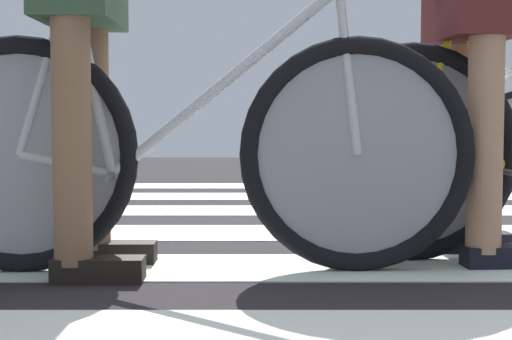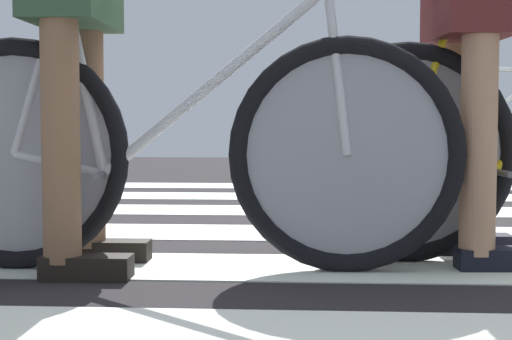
{
  "view_description": "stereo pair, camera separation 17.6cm",
  "coord_description": "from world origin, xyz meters",
  "px_view_note": "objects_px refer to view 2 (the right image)",
  "views": [
    {
      "loc": [
        -0.61,
        -2.91,
        0.47
      ],
      "look_at": [
        -0.61,
        -0.07,
        0.3
      ],
      "focal_mm": 52.79,
      "sensor_mm": 36.0,
      "label": 1
    },
    {
      "loc": [
        -0.43,
        -2.91,
        0.47
      ],
      "look_at": [
        -0.61,
        -0.07,
        0.3
      ],
      "focal_mm": 52.79,
      "sensor_mm": 36.0,
      "label": 2
    }
  ],
  "objects_px": {
    "cyclist_1_of_3": "(75,53)",
    "cyclist_2_of_3": "(469,63)",
    "bicycle_1_of_3": "(177,146)",
    "bicycle_3_of_3": "(485,132)",
    "cyclist_3_of_3": "(445,97)"
  },
  "relations": [
    {
      "from": "bicycle_1_of_3",
      "to": "cyclist_1_of_3",
      "type": "distance_m",
      "value": 0.42
    },
    {
      "from": "cyclist_3_of_3",
      "to": "bicycle_3_of_3",
      "type": "bearing_deg",
      "value": 0.0
    },
    {
      "from": "cyclist_2_of_3",
      "to": "cyclist_3_of_3",
      "type": "distance_m",
      "value": 3.47
    },
    {
      "from": "cyclist_3_of_3",
      "to": "cyclist_1_of_3",
      "type": "bearing_deg",
      "value": -118.44
    },
    {
      "from": "cyclist_1_of_3",
      "to": "cyclist_2_of_3",
      "type": "distance_m",
      "value": 1.24
    },
    {
      "from": "cyclist_1_of_3",
      "to": "cyclist_2_of_3",
      "type": "relative_size",
      "value": 1.03
    },
    {
      "from": "cyclist_1_of_3",
      "to": "cyclist_3_of_3",
      "type": "bearing_deg",
      "value": 63.06
    },
    {
      "from": "cyclist_2_of_3",
      "to": "cyclist_3_of_3",
      "type": "xyz_separation_m",
      "value": [
        0.56,
        3.43,
        0.01
      ]
    },
    {
      "from": "cyclist_2_of_3",
      "to": "cyclist_3_of_3",
      "type": "bearing_deg",
      "value": 77.24
    },
    {
      "from": "cyclist_1_of_3",
      "to": "cyclist_3_of_3",
      "type": "xyz_separation_m",
      "value": [
        1.78,
        3.63,
        -0.01
      ]
    },
    {
      "from": "bicycle_1_of_3",
      "to": "cyclist_2_of_3",
      "type": "bearing_deg",
      "value": 11.63
    },
    {
      "from": "bicycle_1_of_3",
      "to": "bicycle_3_of_3",
      "type": "bearing_deg",
      "value": 63.12
    },
    {
      "from": "bicycle_3_of_3",
      "to": "cyclist_3_of_3",
      "type": "height_order",
      "value": "cyclist_3_of_3"
    },
    {
      "from": "bicycle_3_of_3",
      "to": "cyclist_3_of_3",
      "type": "bearing_deg",
      "value": -180.0
    },
    {
      "from": "cyclist_1_of_3",
      "to": "cyclist_2_of_3",
      "type": "height_order",
      "value": "cyclist_1_of_3"
    }
  ]
}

